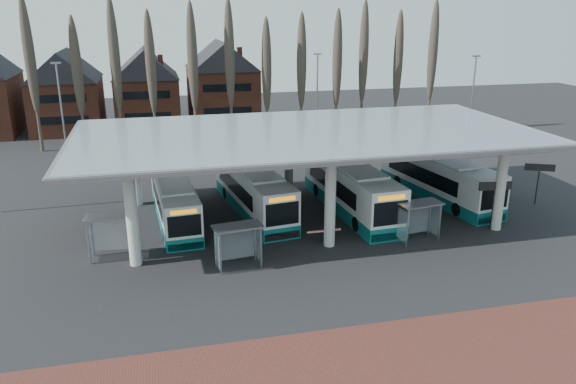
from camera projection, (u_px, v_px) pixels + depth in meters
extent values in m
plane|color=black|center=(342.00, 262.00, 33.69)|extent=(140.00, 140.00, 0.00)
cylinder|color=beige|center=(132.00, 217.00, 32.39)|extent=(0.70, 0.70, 6.00)
cylinder|color=beige|center=(135.00, 167.00, 42.54)|extent=(0.70, 0.70, 6.00)
cylinder|color=beige|center=(330.00, 201.00, 35.05)|extent=(0.70, 0.70, 6.00)
cylinder|color=beige|center=(289.00, 158.00, 45.21)|extent=(0.70, 0.70, 6.00)
cylinder|color=beige|center=(500.00, 187.00, 37.72)|extent=(0.70, 0.70, 6.00)
cylinder|color=beige|center=(425.00, 149.00, 47.88)|extent=(0.70, 0.70, 6.00)
cube|color=gray|center=(307.00, 132.00, 39.11)|extent=(32.00, 16.00, 0.12)
cube|color=silver|center=(307.00, 131.00, 39.09)|extent=(31.50, 15.50, 0.04)
cone|color=#473D33|center=(34.00, 83.00, 56.99)|extent=(0.36, 0.36, 14.50)
ellipsoid|color=#473D33|center=(31.00, 65.00, 56.45)|extent=(1.10, 1.10, 11.02)
cone|color=#473D33|center=(75.00, 81.00, 57.88)|extent=(0.36, 0.36, 14.50)
ellipsoid|color=#473D33|center=(73.00, 64.00, 57.33)|extent=(1.10, 1.10, 11.02)
cone|color=#473D33|center=(115.00, 80.00, 58.77)|extent=(0.36, 0.36, 14.50)
ellipsoid|color=#473D33|center=(114.00, 63.00, 58.22)|extent=(1.10, 1.10, 11.02)
cone|color=#473D33|center=(154.00, 79.00, 59.66)|extent=(0.36, 0.36, 14.50)
ellipsoid|color=#473D33|center=(153.00, 62.00, 59.11)|extent=(1.10, 1.10, 11.02)
cone|color=#473D33|center=(192.00, 78.00, 60.55)|extent=(0.36, 0.36, 14.50)
ellipsoid|color=#473D33|center=(192.00, 62.00, 60.00)|extent=(1.10, 1.10, 11.02)
cone|color=#473D33|center=(229.00, 77.00, 61.44)|extent=(0.36, 0.36, 14.50)
ellipsoid|color=#473D33|center=(229.00, 61.00, 60.89)|extent=(1.10, 1.10, 11.02)
cone|color=#473D33|center=(265.00, 76.00, 62.33)|extent=(0.36, 0.36, 14.50)
ellipsoid|color=#473D33|center=(265.00, 60.00, 61.78)|extent=(1.10, 1.10, 11.02)
cone|color=#473D33|center=(300.00, 75.00, 63.22)|extent=(0.36, 0.36, 14.50)
ellipsoid|color=#473D33|center=(300.00, 59.00, 62.67)|extent=(1.10, 1.10, 11.02)
cone|color=#473D33|center=(334.00, 74.00, 64.11)|extent=(0.36, 0.36, 14.50)
ellipsoid|color=#473D33|center=(334.00, 59.00, 63.56)|extent=(1.10, 1.10, 11.02)
cone|color=#473D33|center=(366.00, 73.00, 65.00)|extent=(0.36, 0.36, 14.50)
ellipsoid|color=#473D33|center=(367.00, 58.00, 64.45)|extent=(1.10, 1.10, 11.02)
cone|color=#473D33|center=(398.00, 72.00, 65.89)|extent=(0.36, 0.36, 14.50)
ellipsoid|color=#473D33|center=(399.00, 57.00, 65.34)|extent=(1.10, 1.10, 11.02)
cone|color=#473D33|center=(430.00, 72.00, 66.78)|extent=(0.36, 0.36, 14.50)
ellipsoid|color=#473D33|center=(431.00, 57.00, 66.23)|extent=(1.10, 1.10, 11.02)
cube|color=brown|center=(68.00, 102.00, 68.65)|extent=(8.00, 10.00, 7.00)
pyramid|color=black|center=(60.00, 43.00, 66.46)|extent=(8.30, 10.30, 3.50)
cube|color=brown|center=(147.00, 99.00, 70.77)|extent=(8.00, 10.00, 7.00)
pyramid|color=black|center=(143.00, 42.00, 68.57)|extent=(8.30, 10.30, 3.50)
cube|color=brown|center=(222.00, 96.00, 72.88)|extent=(8.00, 10.00, 7.00)
pyramid|color=black|center=(220.00, 41.00, 70.69)|extent=(8.30, 10.30, 3.50)
cylinder|color=slate|center=(63.00, 123.00, 48.43)|extent=(0.16, 0.16, 10.00)
cube|color=slate|center=(56.00, 63.00, 46.83)|extent=(0.80, 0.15, 0.15)
cylinder|color=slate|center=(317.00, 105.00, 57.46)|extent=(0.16, 0.16, 10.00)
cube|color=slate|center=(318.00, 54.00, 55.86)|extent=(0.80, 0.15, 0.15)
cylinder|color=slate|center=(471.00, 109.00, 55.03)|extent=(0.16, 0.16, 10.00)
cube|color=slate|center=(476.00, 56.00, 53.44)|extent=(0.80, 0.15, 0.15)
cube|color=white|center=(174.00, 199.00, 39.59)|extent=(3.07, 11.18, 2.58)
cube|color=#0D6364|center=(176.00, 215.00, 39.98)|extent=(3.09, 11.20, 0.83)
cube|color=white|center=(173.00, 181.00, 39.17)|extent=(2.54, 6.76, 0.17)
cube|color=black|center=(174.00, 196.00, 39.98)|extent=(2.90, 8.10, 1.01)
cube|color=black|center=(185.00, 226.00, 34.58)|extent=(2.07, 0.19, 1.38)
cube|color=black|center=(166.00, 176.00, 44.55)|extent=(2.00, 0.19, 1.11)
cube|color=orange|center=(184.00, 212.00, 34.29)|extent=(1.64, 0.15, 0.28)
cube|color=black|center=(186.00, 246.00, 35.02)|extent=(2.23, 0.22, 0.46)
cylinder|color=black|center=(165.00, 235.00, 36.50)|extent=(0.32, 0.90, 0.88)
cylinder|color=black|center=(198.00, 231.00, 37.10)|extent=(0.32, 0.90, 0.88)
cylinder|color=black|center=(156.00, 202.00, 42.59)|extent=(0.32, 0.90, 0.88)
cylinder|color=black|center=(185.00, 200.00, 43.19)|extent=(0.32, 0.90, 0.88)
cube|color=white|center=(253.00, 188.00, 41.46)|extent=(4.18, 12.38, 2.83)
cube|color=#0D6364|center=(254.00, 205.00, 41.89)|extent=(4.20, 12.41, 0.91)
cube|color=white|center=(253.00, 169.00, 41.00)|extent=(3.28, 7.53, 0.18)
cube|color=black|center=(251.00, 185.00, 41.88)|extent=(3.77, 9.02, 1.11)
cube|color=black|center=(282.00, 214.00, 36.09)|extent=(2.26, 0.36, 1.52)
cube|color=black|center=(231.00, 166.00, 46.79)|extent=(2.18, 0.35, 1.21)
cube|color=orange|center=(282.00, 199.00, 35.77)|extent=(1.80, 0.29, 0.30)
cube|color=black|center=(282.00, 236.00, 36.57)|extent=(2.44, 0.41, 0.51)
cylinder|color=black|center=(255.00, 225.00, 38.07)|extent=(0.41, 1.00, 0.97)
cylinder|color=black|center=(287.00, 220.00, 38.87)|extent=(0.41, 1.00, 0.97)
cylinder|color=black|center=(226.00, 193.00, 44.61)|extent=(0.41, 1.00, 0.97)
cylinder|color=black|center=(254.00, 190.00, 45.42)|extent=(0.41, 1.00, 0.97)
cube|color=white|center=(351.00, 185.00, 41.71)|extent=(3.58, 13.01, 3.00)
cube|color=#0D6364|center=(350.00, 204.00, 42.16)|extent=(3.60, 13.04, 0.96)
cube|color=white|center=(351.00, 165.00, 41.22)|extent=(2.97, 7.86, 0.19)
cube|color=black|center=(348.00, 182.00, 42.16)|extent=(3.38, 9.42, 1.18)
cube|color=black|center=(391.00, 213.00, 35.88)|extent=(2.40, 0.22, 1.61)
cube|color=black|center=(320.00, 162.00, 47.49)|extent=(2.32, 0.22, 1.29)
cube|color=orange|center=(392.00, 198.00, 35.55)|extent=(1.91, 0.18, 0.32)
cube|color=black|center=(389.00, 237.00, 36.40)|extent=(2.60, 0.26, 0.54)
cylinder|color=black|center=(357.00, 224.00, 38.11)|extent=(0.37, 1.05, 1.03)
cylinder|color=black|center=(390.00, 220.00, 38.81)|extent=(0.37, 1.05, 1.03)
cylinder|color=black|center=(317.00, 190.00, 45.20)|extent=(0.37, 1.05, 1.03)
cylinder|color=black|center=(346.00, 187.00, 45.91)|extent=(0.37, 1.05, 1.03)
cube|color=white|center=(438.00, 175.00, 44.38)|extent=(4.66, 12.76, 2.92)
cube|color=#0D6364|center=(437.00, 192.00, 44.82)|extent=(4.69, 12.79, 0.94)
cube|color=white|center=(440.00, 157.00, 43.91)|extent=(3.58, 7.79, 0.19)
cube|color=black|center=(434.00, 172.00, 44.80)|extent=(4.13, 9.32, 1.15)
cube|color=black|center=(494.00, 198.00, 38.92)|extent=(2.32, 0.44, 1.56)
cube|color=black|center=(395.00, 156.00, 49.79)|extent=(2.24, 0.43, 1.25)
cube|color=orange|center=(496.00, 184.00, 38.59)|extent=(1.84, 0.36, 0.31)
cube|color=black|center=(492.00, 219.00, 39.42)|extent=(2.50, 0.49, 0.52)
cylinder|color=black|center=(457.00, 209.00, 40.91)|extent=(0.45, 1.03, 1.00)
cylinder|color=black|center=(483.00, 205.00, 41.80)|extent=(0.45, 1.03, 1.00)
cylinder|color=black|center=(399.00, 181.00, 47.55)|extent=(0.45, 1.03, 1.00)
cylinder|color=black|center=(422.00, 178.00, 48.44)|extent=(0.45, 1.03, 1.00)
cube|color=gray|center=(89.00, 243.00, 32.95)|extent=(0.09, 0.09, 2.67)
cube|color=gray|center=(134.00, 240.00, 33.35)|extent=(0.09, 0.09, 2.67)
cube|color=gray|center=(92.00, 236.00, 34.05)|extent=(0.09, 0.09, 2.67)
cube|color=gray|center=(136.00, 233.00, 34.45)|extent=(0.09, 0.09, 2.67)
cube|color=gray|center=(111.00, 216.00, 33.27)|extent=(3.09, 1.70, 0.11)
cube|color=silver|center=(114.00, 233.00, 34.29)|extent=(2.56, 0.22, 2.14)
cube|color=silver|center=(90.00, 239.00, 33.48)|extent=(0.13, 1.18, 2.14)
cube|color=silver|center=(136.00, 236.00, 33.89)|extent=(0.13, 1.18, 2.14)
cube|color=gray|center=(220.00, 255.00, 31.63)|extent=(0.09, 0.09, 2.52)
cube|color=gray|center=(261.00, 248.00, 32.48)|extent=(0.09, 0.09, 2.52)
cube|color=gray|center=(215.00, 247.00, 32.61)|extent=(0.09, 0.09, 2.52)
cube|color=gray|center=(255.00, 241.00, 33.46)|extent=(0.09, 0.09, 2.52)
cube|color=gray|center=(238.00, 227.00, 32.13)|extent=(2.99, 1.79, 0.10)
cube|color=silver|center=(235.00, 243.00, 33.06)|extent=(2.40, 0.37, 2.02)
cube|color=silver|center=(217.00, 250.00, 32.09)|extent=(0.19, 1.11, 2.02)
cube|color=silver|center=(259.00, 244.00, 32.97)|extent=(0.19, 1.11, 2.02)
cube|color=gray|center=(407.00, 228.00, 35.32)|extent=(0.09, 0.09, 2.55)
cube|color=gray|center=(440.00, 223.00, 36.18)|extent=(0.09, 0.09, 2.55)
cube|color=gray|center=(398.00, 222.00, 36.31)|extent=(0.09, 0.09, 2.55)
cube|color=gray|center=(429.00, 217.00, 37.17)|extent=(0.09, 0.09, 2.55)
cube|color=gray|center=(420.00, 203.00, 35.83)|extent=(3.04, 1.83, 0.10)
cube|color=silver|center=(413.00, 219.00, 36.77)|extent=(2.43, 0.39, 2.04)
cube|color=silver|center=(402.00, 225.00, 35.78)|extent=(0.20, 1.12, 2.04)
cube|color=silver|center=(435.00, 219.00, 36.68)|extent=(0.20, 1.12, 2.04)
cylinder|color=black|center=(493.00, 206.00, 38.11)|extent=(0.10, 0.10, 3.33)
cube|color=black|center=(495.00, 186.00, 37.65)|extent=(2.29, 0.38, 0.57)
cylinder|color=black|center=(537.00, 185.00, 43.03)|extent=(0.10, 0.10, 3.16)
cube|color=black|center=(540.00, 167.00, 42.60)|extent=(2.02, 1.01, 0.54)
cube|color=black|center=(321.00, 234.00, 36.35)|extent=(0.08, 0.08, 1.12)
cube|color=red|center=(324.00, 231.00, 35.75)|extent=(2.25, 0.13, 0.10)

